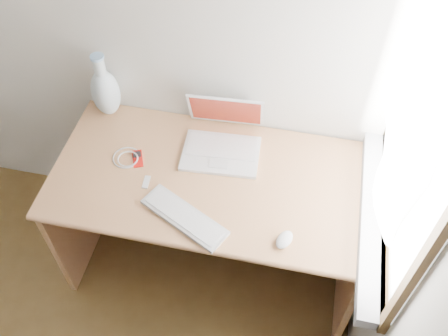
% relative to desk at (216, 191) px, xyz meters
% --- Properties ---
extents(back_wall, '(3.50, 0.04, 2.60)m').
position_rel_desk_xyz_m(back_wall, '(-0.98, 0.28, 0.76)').
color(back_wall, silver).
rests_on(back_wall, floor).
extents(window, '(0.11, 0.99, 1.10)m').
position_rel_desk_xyz_m(window, '(0.74, -0.17, 0.74)').
color(window, white).
rests_on(window, right_wall).
extents(desk, '(1.44, 0.72, 0.76)m').
position_rel_desk_xyz_m(desk, '(0.00, 0.00, 0.00)').
color(desk, tan).
rests_on(desk, floor).
extents(laptop, '(0.37, 0.32, 0.24)m').
position_rel_desk_xyz_m(laptop, '(0.02, 0.10, 0.28)').
color(laptop, white).
rests_on(laptop, desk).
extents(external_keyboard, '(0.41, 0.29, 0.02)m').
position_rel_desk_xyz_m(external_keyboard, '(-0.06, -0.32, 0.23)').
color(external_keyboard, silver).
rests_on(external_keyboard, desk).
extents(mouse, '(0.09, 0.11, 0.03)m').
position_rel_desk_xyz_m(mouse, '(0.37, -0.35, 0.24)').
color(mouse, white).
rests_on(mouse, desk).
extents(ipod, '(0.08, 0.11, 0.01)m').
position_rel_desk_xyz_m(ipod, '(-0.36, -0.05, 0.22)').
color(ipod, red).
rests_on(ipod, desk).
extents(cable_coil, '(0.17, 0.17, 0.01)m').
position_rel_desk_xyz_m(cable_coil, '(-0.41, -0.06, 0.22)').
color(cable_coil, silver).
rests_on(cable_coil, desk).
extents(remote, '(0.03, 0.07, 0.01)m').
position_rel_desk_xyz_m(remote, '(-0.28, -0.18, 0.22)').
color(remote, silver).
rests_on(remote, desk).
extents(vase, '(0.14, 0.14, 0.35)m').
position_rel_desk_xyz_m(vase, '(-0.59, 0.21, 0.36)').
color(vase, silver).
rests_on(vase, desk).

